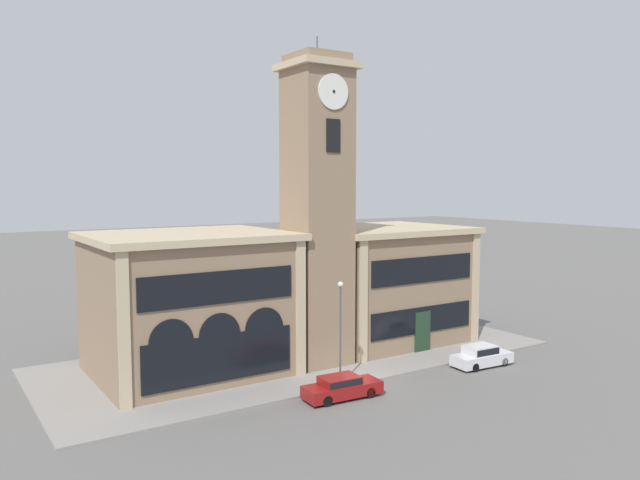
{
  "coord_description": "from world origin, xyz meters",
  "views": [
    {
      "loc": [
        -23.65,
        -30.99,
        12.81
      ],
      "look_at": [
        -1.02,
        3.52,
        9.07
      ],
      "focal_mm": 35.0,
      "sensor_mm": 36.0,
      "label": 1
    }
  ],
  "objects": [
    {
      "name": "ground_plane",
      "position": [
        0.0,
        0.0,
        0.0
      ],
      "size": [
        300.0,
        300.0,
        0.0
      ],
      "primitive_type": "plane",
      "color": "#605E5B"
    },
    {
      "name": "sidewalk_kerb",
      "position": [
        0.0,
        7.72,
        0.07
      ],
      "size": [
        36.94,
        15.43,
        0.15
      ],
      "color": "gray",
      "rests_on": "ground_plane"
    },
    {
      "name": "clock_tower",
      "position": [
        0.0,
        5.44,
        10.86
      ],
      "size": [
        4.55,
        4.55,
        22.79
      ],
      "color": "#897056",
      "rests_on": "ground_plane"
    },
    {
      "name": "town_hall_left_wing",
      "position": [
        -8.35,
        8.44,
        4.8
      ],
      "size": [
        12.94,
        10.61,
        9.55
      ],
      "color": "#897056",
      "rests_on": "ground_plane"
    },
    {
      "name": "town_hall_right_wing",
      "position": [
        8.22,
        8.45,
        4.68
      ],
      "size": [
        12.69,
        10.61,
        9.31
      ],
      "color": "#897056",
      "rests_on": "ground_plane"
    },
    {
      "name": "parked_car_near",
      "position": [
        -2.7,
        -1.38,
        0.72
      ],
      "size": [
        4.92,
        2.06,
        1.37
      ],
      "rotation": [
        0.0,
        0.0,
        -0.07
      ],
      "color": "maroon",
      "rests_on": "ground_plane"
    },
    {
      "name": "parked_car_mid",
      "position": [
        9.31,
        -1.38,
        0.78
      ],
      "size": [
        4.55,
        2.07,
        1.51
      ],
      "rotation": [
        0.0,
        0.0,
        -0.07
      ],
      "color": "silver",
      "rests_on": "ground_plane"
    },
    {
      "name": "street_lamp",
      "position": [
        -1.44,
        0.55,
        4.37
      ],
      "size": [
        0.36,
        0.36,
        6.55
      ],
      "color": "#4C4C51",
      "rests_on": "sidewalk_kerb"
    }
  ]
}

